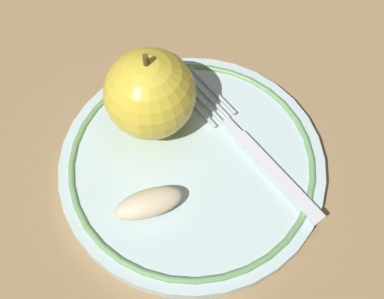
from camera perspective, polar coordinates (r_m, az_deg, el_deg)
name	(u,v)px	position (r m, az deg, el deg)	size (l,w,h in m)	color
ground_plane	(211,177)	(0.49, 2.05, -2.90)	(2.00, 2.00, 0.00)	#92744C
plate	(192,165)	(0.48, 0.00, -1.63)	(0.24, 0.24, 0.02)	silver
apple_red_whole	(150,94)	(0.47, -4.53, 5.95)	(0.08, 0.08, 0.09)	gold
apple_slice_front	(150,205)	(0.45, -4.50, -5.89)	(0.06, 0.03, 0.02)	beige
fork	(250,146)	(0.49, 6.16, 0.39)	(0.03, 0.20, 0.00)	silver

